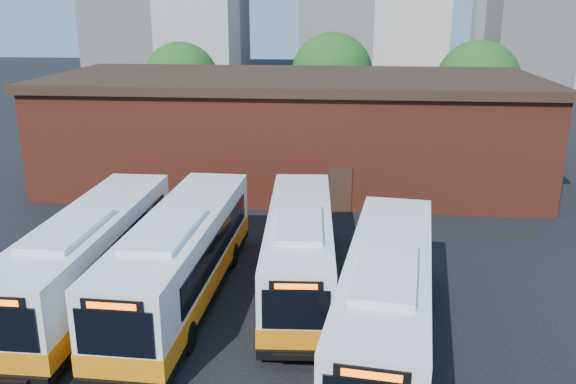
# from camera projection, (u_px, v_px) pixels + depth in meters

# --- Properties ---
(ground) EXTENTS (220.00, 220.00, 0.00)m
(ground) POSITION_uv_depth(u_px,v_px,m) (236.00, 355.00, 18.70)
(ground) COLOR black
(bus_west) EXTENTS (2.62, 12.21, 3.32)m
(bus_west) POSITION_uv_depth(u_px,v_px,m) (90.00, 260.00, 21.98)
(bus_west) COLOR white
(bus_west) RESTS_ON ground
(bus_midwest) EXTENTS (2.94, 12.49, 3.38)m
(bus_midwest) POSITION_uv_depth(u_px,v_px,m) (181.00, 261.00, 21.77)
(bus_midwest) COLOR white
(bus_midwest) RESTS_ON ground
(bus_mideast) EXTENTS (3.96, 12.32, 3.31)m
(bus_mideast) POSITION_uv_depth(u_px,v_px,m) (387.00, 304.00, 18.71)
(bus_mideast) COLOR white
(bus_mideast) RESTS_ON ground
(bus_east) EXTENTS (2.99, 11.56, 3.12)m
(bus_east) POSITION_uv_depth(u_px,v_px,m) (300.00, 252.00, 22.94)
(bus_east) COLOR white
(bus_east) RESTS_ON ground
(transit_worker) EXTENTS (0.64, 0.80, 1.92)m
(transit_worker) POSITION_uv_depth(u_px,v_px,m) (357.00, 365.00, 16.49)
(transit_worker) COLOR black
(transit_worker) RESTS_ON ground
(depot_building) EXTENTS (28.60, 12.60, 6.40)m
(depot_building) POSITION_uv_depth(u_px,v_px,m) (292.00, 128.00, 36.80)
(depot_building) COLOR maroon
(depot_building) RESTS_ON ground
(tree_west) EXTENTS (6.00, 6.00, 7.65)m
(tree_west) POSITION_uv_depth(u_px,v_px,m) (181.00, 80.00, 48.72)
(tree_west) COLOR #382314
(tree_west) RESTS_ON ground
(tree_mid) EXTENTS (6.56, 6.56, 8.36)m
(tree_mid) POSITION_uv_depth(u_px,v_px,m) (332.00, 73.00, 49.43)
(tree_mid) COLOR #382314
(tree_mid) RESTS_ON ground
(tree_east) EXTENTS (6.24, 6.24, 7.96)m
(tree_east) POSITION_uv_depth(u_px,v_px,m) (478.00, 82.00, 45.65)
(tree_east) COLOR #382314
(tree_east) RESTS_ON ground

